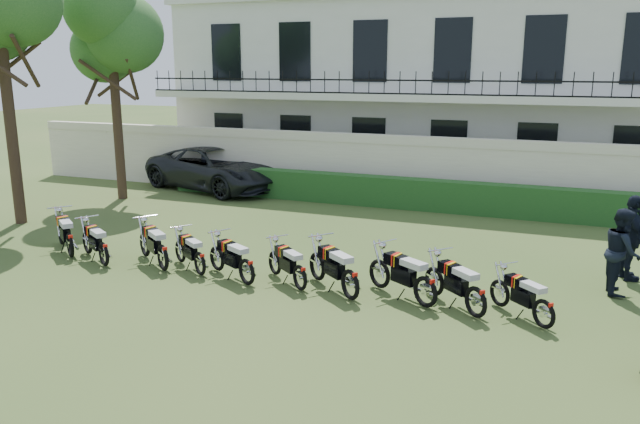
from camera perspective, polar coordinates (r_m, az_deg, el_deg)
The scene contains 18 objects.
ground at distance 14.37m, azimuth -1.95°, elevation -5.34°, with size 100.00×100.00×0.00m, color #344E1F.
perimeter_wall at distance 21.47m, azimuth 6.65°, elevation 4.00°, with size 30.00×0.35×2.30m.
hedge at distance 20.58m, azimuth 8.70°, elevation 1.64°, with size 18.00×0.60×1.00m, color #19481B.
building at distance 27.01m, azimuth 10.19°, elevation 11.17°, with size 20.40×9.60×7.40m.
tree_west_near at distance 22.72m, azimuth -18.56°, elevation 15.87°, with size 3.40×3.20×7.90m.
motorcycle_0 at distance 16.28m, azimuth -21.92°, elevation -2.32°, with size 1.58×1.23×1.05m.
motorcycle_1 at distance 15.31m, azimuth -19.20°, elevation -3.15°, with size 1.59×1.01×0.98m.
motorcycle_2 at distance 14.57m, azimuth -14.20°, elevation -3.50°, with size 1.62×1.19×1.05m.
motorcycle_3 at distance 14.09m, azimuth -10.94°, elevation -4.15°, with size 1.44×1.02×0.92m.
motorcycle_4 at distance 13.33m, azimuth -6.73°, elevation -4.88°, with size 1.62×0.95×0.98m.
motorcycle_5 at distance 12.94m, azimuth -1.85°, elevation -5.46°, with size 1.40×1.11×0.93m.
motorcycle_6 at distance 12.41m, azimuth 2.79°, elevation -5.98°, with size 1.59×1.31×1.07m.
motorcycle_7 at distance 12.20m, azimuth 9.64°, elevation -6.53°, with size 1.70×1.12×1.06m.
motorcycle_8 at distance 11.91m, azimuth 14.09°, elevation -7.33°, with size 1.44×1.33×1.02m.
motorcycle_9 at distance 11.81m, azimuth 19.82°, elevation -8.16°, with size 1.28×1.22×0.92m.
suv at distance 23.88m, azimuth -9.52°, elevation 3.93°, with size 2.65×5.75×1.60m, color black.
officer_4 at distance 14.11m, azimuth 25.88°, elevation -3.26°, with size 0.87×0.68×1.79m, color black.
officer_5 at distance 15.08m, azimuth 26.56°, elevation -2.14°, with size 1.11×0.46×1.89m, color black.
Camera 1 is at (5.51, -12.47, 4.57)m, focal length 35.00 mm.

